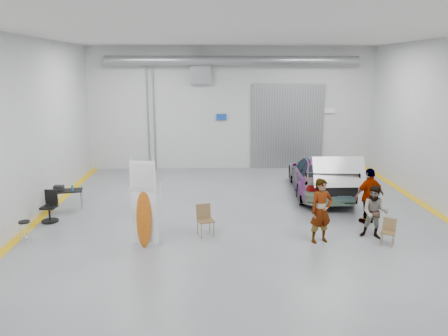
{
  "coord_description": "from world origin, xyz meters",
  "views": [
    {
      "loc": [
        -1.08,
        -13.57,
        5.0
      ],
      "look_at": [
        -0.58,
        1.53,
        1.5
      ],
      "focal_mm": 35.0,
      "sensor_mm": 36.0,
      "label": 1
    }
  ],
  "objects_px": {
    "folding_chair_far": "(387,237)",
    "shop_stool": "(25,232)",
    "work_table": "(64,190)",
    "surfboard_display": "(145,211)",
    "sedan_car": "(320,175)",
    "person_b": "(375,212)",
    "office_chair": "(50,208)",
    "person_c": "(369,196)",
    "folding_chair_near": "(206,226)",
    "person_a": "(321,211)"
  },
  "relations": [
    {
      "from": "folding_chair_far",
      "to": "shop_stool",
      "type": "distance_m",
      "value": 10.48
    },
    {
      "from": "work_table",
      "to": "surfboard_display",
      "type": "bearing_deg",
      "value": -45.07
    },
    {
      "from": "folding_chair_far",
      "to": "sedan_car",
      "type": "bearing_deg",
      "value": 127.08
    },
    {
      "from": "person_b",
      "to": "folding_chair_far",
      "type": "height_order",
      "value": "person_b"
    },
    {
      "from": "sedan_car",
      "to": "shop_stool",
      "type": "xyz_separation_m",
      "value": [
        -9.82,
        -4.74,
        -0.45
      ]
    },
    {
      "from": "folding_chair_far",
      "to": "office_chair",
      "type": "xyz_separation_m",
      "value": [
        -10.38,
        2.36,
        0.21
      ]
    },
    {
      "from": "person_c",
      "to": "folding_chair_near",
      "type": "distance_m",
      "value": 5.44
    },
    {
      "from": "person_c",
      "to": "office_chair",
      "type": "relative_size",
      "value": 1.79
    },
    {
      "from": "shop_stool",
      "to": "office_chair",
      "type": "height_order",
      "value": "office_chair"
    },
    {
      "from": "shop_stool",
      "to": "office_chair",
      "type": "xyz_separation_m",
      "value": [
        0.09,
        1.79,
        0.13
      ]
    },
    {
      "from": "surfboard_display",
      "to": "shop_stool",
      "type": "xyz_separation_m",
      "value": [
        -3.57,
        0.41,
        -0.75
      ]
    },
    {
      "from": "person_a",
      "to": "office_chair",
      "type": "bearing_deg",
      "value": 148.71
    },
    {
      "from": "work_table",
      "to": "office_chair",
      "type": "relative_size",
      "value": 1.21
    },
    {
      "from": "folding_chair_near",
      "to": "folding_chair_far",
      "type": "height_order",
      "value": "folding_chair_near"
    },
    {
      "from": "sedan_car",
      "to": "person_b",
      "type": "xyz_separation_m",
      "value": [
        0.46,
        -4.73,
        0.04
      ]
    },
    {
      "from": "office_chair",
      "to": "work_table",
      "type": "bearing_deg",
      "value": 93.73
    },
    {
      "from": "person_c",
      "to": "office_chair",
      "type": "xyz_separation_m",
      "value": [
        -10.48,
        0.48,
        -0.47
      ]
    },
    {
      "from": "person_b",
      "to": "folding_chair_near",
      "type": "relative_size",
      "value": 1.7
    },
    {
      "from": "person_a",
      "to": "person_b",
      "type": "xyz_separation_m",
      "value": [
        1.68,
        0.24,
        -0.14
      ]
    },
    {
      "from": "person_c",
      "to": "office_chair",
      "type": "bearing_deg",
      "value": -20.02
    },
    {
      "from": "sedan_car",
      "to": "folding_chair_far",
      "type": "bearing_deg",
      "value": 101.87
    },
    {
      "from": "sedan_car",
      "to": "folding_chair_near",
      "type": "relative_size",
      "value": 5.58
    },
    {
      "from": "surfboard_display",
      "to": "folding_chair_near",
      "type": "bearing_deg",
      "value": 32.73
    },
    {
      "from": "person_a",
      "to": "office_chair",
      "type": "relative_size",
      "value": 1.86
    },
    {
      "from": "person_b",
      "to": "folding_chair_far",
      "type": "xyz_separation_m",
      "value": [
        0.19,
        -0.57,
        -0.57
      ]
    },
    {
      "from": "sedan_car",
      "to": "folding_chair_far",
      "type": "distance_m",
      "value": 5.37
    },
    {
      "from": "person_b",
      "to": "work_table",
      "type": "bearing_deg",
      "value": -172.47
    },
    {
      "from": "folding_chair_near",
      "to": "folding_chair_far",
      "type": "distance_m",
      "value": 5.3
    },
    {
      "from": "person_a",
      "to": "shop_stool",
      "type": "relative_size",
      "value": 2.92
    },
    {
      "from": "surfboard_display",
      "to": "person_c",
      "type": "bearing_deg",
      "value": 22.26
    },
    {
      "from": "person_b",
      "to": "surfboard_display",
      "type": "height_order",
      "value": "surfboard_display"
    },
    {
      "from": "person_c",
      "to": "shop_stool",
      "type": "bearing_deg",
      "value": -10.32
    },
    {
      "from": "office_chair",
      "to": "person_a",
      "type": "bearing_deg",
      "value": -4.92
    },
    {
      "from": "sedan_car",
      "to": "office_chair",
      "type": "xyz_separation_m",
      "value": [
        -9.73,
        -2.94,
        -0.32
      ]
    },
    {
      "from": "person_c",
      "to": "person_a",
      "type": "bearing_deg",
      "value": 20.69
    },
    {
      "from": "surfboard_display",
      "to": "folding_chair_near",
      "type": "distance_m",
      "value": 2.01
    },
    {
      "from": "person_a",
      "to": "person_b",
      "type": "height_order",
      "value": "person_a"
    },
    {
      "from": "surfboard_display",
      "to": "office_chair",
      "type": "bearing_deg",
      "value": 156.07
    },
    {
      "from": "person_a",
      "to": "office_chair",
      "type": "height_order",
      "value": "person_a"
    },
    {
      "from": "person_c",
      "to": "surfboard_display",
      "type": "relative_size",
      "value": 0.7
    },
    {
      "from": "person_a",
      "to": "shop_stool",
      "type": "bearing_deg",
      "value": 160.55
    },
    {
      "from": "shop_stool",
      "to": "office_chair",
      "type": "relative_size",
      "value": 0.64
    },
    {
      "from": "office_chair",
      "to": "shop_stool",
      "type": "bearing_deg",
      "value": -84.38
    },
    {
      "from": "person_b",
      "to": "person_c",
      "type": "distance_m",
      "value": 1.34
    },
    {
      "from": "person_c",
      "to": "surfboard_display",
      "type": "bearing_deg",
      "value": -3.58
    },
    {
      "from": "person_c",
      "to": "folding_chair_near",
      "type": "relative_size",
      "value": 1.93
    },
    {
      "from": "person_b",
      "to": "surfboard_display",
      "type": "xyz_separation_m",
      "value": [
        -6.71,
        -0.42,
        0.26
      ]
    },
    {
      "from": "folding_chair_far",
      "to": "work_table",
      "type": "height_order",
      "value": "work_table"
    },
    {
      "from": "person_b",
      "to": "sedan_car",
      "type": "bearing_deg",
      "value": 119.43
    },
    {
      "from": "office_chair",
      "to": "surfboard_display",
      "type": "bearing_deg",
      "value": -23.89
    }
  ]
}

